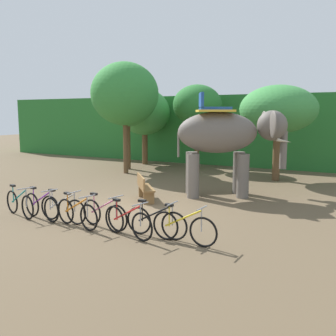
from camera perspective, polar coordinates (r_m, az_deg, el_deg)
name	(u,v)px	position (r m, az deg, el deg)	size (l,w,h in m)	color
ground_plane	(128,211)	(12.00, -6.06, -6.47)	(80.00, 80.00, 0.00)	brown
foliage_hedge	(254,129)	(24.85, 12.84, 5.71)	(36.00, 6.00, 4.11)	#28702D
tree_center_right	(144,112)	(22.83, -3.58, 8.39)	(3.04, 3.04, 4.50)	brown
tree_far_right	(145,113)	(22.83, -3.55, 8.26)	(2.13, 2.13, 4.34)	brown
tree_center	(127,103)	(20.88, -6.14, 9.74)	(2.66, 2.66, 4.94)	brown
tree_right	(125,94)	(19.39, -6.53, 11.00)	(3.39, 3.39, 5.59)	brown
tree_far_left	(197,105)	(20.94, 4.42, 9.40)	(2.65, 2.65, 4.60)	brown
tree_left	(278,110)	(17.86, 16.27, 8.43)	(3.45, 3.45, 4.31)	brown
elephant	(226,136)	(14.04, 8.79, 4.72)	(4.09, 3.15, 3.78)	#665E56
bike_teal	(20,203)	(12.10, -21.45, -5.00)	(1.66, 0.63, 0.92)	black
bike_purple	(41,206)	(11.55, -18.53, -5.46)	(1.68, 0.55, 0.92)	black
bike_white	(63,209)	(11.07, -15.57, -5.92)	(1.71, 0.52, 0.92)	black
bike_orange	(77,213)	(10.49, -13.57, -6.63)	(1.68, 0.55, 0.92)	black
bike_pink	(104,214)	(10.28, -9.58, -6.82)	(1.69, 0.52, 0.92)	black
bike_red	(128,222)	(9.47, -6.11, -8.04)	(1.67, 0.59, 0.92)	black
bike_black	(156,222)	(9.41, -1.82, -8.12)	(1.71, 0.52, 0.92)	black
bike_yellow	(184,227)	(8.97, 2.39, -8.93)	(1.71, 0.52, 0.92)	black
wooden_bench	(144,187)	(13.31, -3.60, -2.88)	(1.28, 1.41, 0.89)	brown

